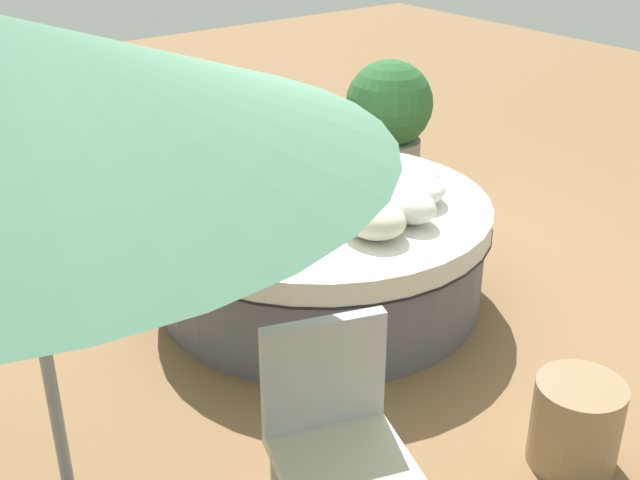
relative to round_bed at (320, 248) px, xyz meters
name	(u,v)px	position (x,y,z in m)	size (l,w,h in m)	color
ground_plane	(320,295)	(0.00, 0.00, -0.34)	(16.00, 16.00, 0.00)	olive
round_bed	(320,248)	(0.00, 0.00, 0.00)	(2.15, 2.15, 0.67)	#595966
throw_pillow_0	(373,219)	(-0.57, 0.06, 0.43)	(0.41, 0.34, 0.20)	beige
throw_pillow_1	(404,203)	(-0.52, -0.23, 0.43)	(0.45, 0.28, 0.21)	white
throw_pillow_2	(413,188)	(-0.34, -0.46, 0.42)	(0.43, 0.38, 0.18)	white
throw_pillow_3	(405,170)	(-0.08, -0.65, 0.41)	(0.52, 0.33, 0.17)	white
throw_pillow_4	(366,156)	(0.24, -0.57, 0.43)	(0.40, 0.35, 0.21)	silver
patio_chair	(333,424)	(-1.64, 1.18, 0.22)	(0.64, 0.65, 0.98)	#B7B7BC
planter	(389,120)	(1.12, -1.58, 0.27)	(0.72, 0.72, 1.12)	gray
side_table	(576,424)	(-2.00, 0.02, -0.12)	(0.42, 0.42, 0.44)	#997A56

